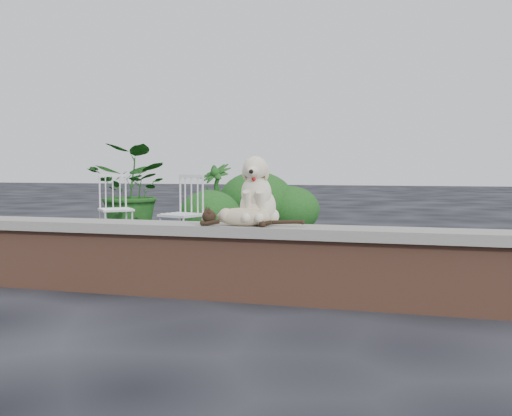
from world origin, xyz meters
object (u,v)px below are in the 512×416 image
(cat, at_px, (243,216))
(potted_plant_a, at_px, (134,190))
(chair_b, at_px, (182,213))
(potted_plant_b, at_px, (215,195))
(dog, at_px, (258,190))
(chair_a, at_px, (116,208))

(cat, xyz_separation_m, potted_plant_a, (-2.83, 3.64, 0.03))
(chair_b, xyz_separation_m, potted_plant_b, (-0.67, 3.07, 0.08))
(dog, bearing_deg, potted_plant_a, 125.60)
(dog, relative_size, chair_a, 0.58)
(chair_b, relative_size, potted_plant_a, 0.69)
(chair_b, bearing_deg, chair_a, 171.67)
(chair_a, bearing_deg, cat, -87.88)
(cat, relative_size, potted_plant_a, 0.68)
(dog, height_order, potted_plant_a, potted_plant_a)
(chair_a, distance_m, chair_b, 1.36)
(dog, xyz_separation_m, potted_plant_a, (-2.91, 3.49, -0.17))
(chair_a, distance_m, potted_plant_b, 2.54)
(potted_plant_b, bearing_deg, cat, -68.20)
(potted_plant_b, bearing_deg, chair_a, -102.60)
(chair_a, relative_size, potted_plant_a, 0.69)
(chair_a, bearing_deg, chair_b, -66.80)
(chair_a, distance_m, potted_plant_a, 0.81)
(chair_a, bearing_deg, potted_plant_a, 58.68)
(chair_b, bearing_deg, potted_plant_b, 119.64)
(dog, bearing_deg, cat, -122.25)
(dog, relative_size, potted_plant_a, 0.40)
(dog, bearing_deg, chair_b, 121.90)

